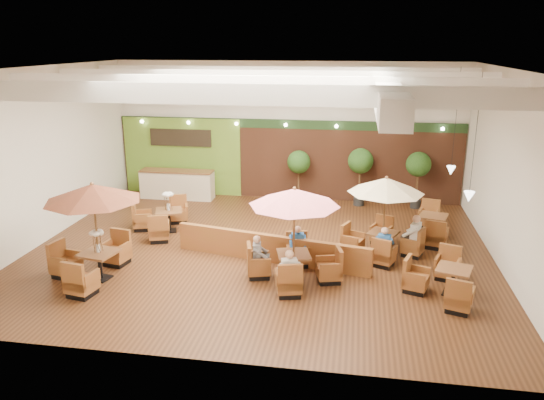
% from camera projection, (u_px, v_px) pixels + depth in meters
% --- Properties ---
extents(room, '(14.04, 14.00, 5.52)m').
position_uv_depth(room, '(274.00, 128.00, 16.50)').
color(room, '#381E0F').
rests_on(room, ground).
extents(service_counter, '(3.00, 0.75, 1.18)m').
position_uv_depth(service_counter, '(177.00, 184.00, 21.76)').
color(service_counter, beige).
rests_on(service_counter, ground).
extents(booth_divider, '(5.89, 1.45, 0.83)m').
position_uv_depth(booth_divider, '(270.00, 248.00, 15.49)').
color(booth_divider, brown).
rests_on(booth_divider, ground).
extents(table_0, '(2.65, 2.77, 2.73)m').
position_uv_depth(table_0, '(92.00, 211.00, 13.92)').
color(table_0, brown).
rests_on(table_0, ground).
extents(table_1, '(2.67, 2.67, 2.62)m').
position_uv_depth(table_1, '(294.00, 217.00, 13.93)').
color(table_1, brown).
rests_on(table_1, ground).
extents(table_2, '(2.55, 2.55, 2.45)m').
position_uv_depth(table_2, '(385.00, 201.00, 15.67)').
color(table_2, brown).
rests_on(table_2, ground).
extents(table_3, '(1.91, 2.72, 1.54)m').
position_uv_depth(table_3, '(162.00, 218.00, 18.00)').
color(table_3, brown).
rests_on(table_3, ground).
extents(table_4, '(1.81, 2.58, 0.91)m').
position_uv_depth(table_4, '(442.00, 281.00, 13.54)').
color(table_4, brown).
rests_on(table_4, ground).
extents(table_5, '(1.06, 2.69, 0.96)m').
position_uv_depth(table_5, '(432.00, 227.00, 17.45)').
color(table_5, brown).
rests_on(table_5, ground).
extents(topiary_0, '(0.91, 0.91, 2.12)m').
position_uv_depth(topiary_0, '(299.00, 164.00, 20.90)').
color(topiary_0, black).
rests_on(topiary_0, ground).
extents(topiary_1, '(0.98, 0.98, 2.28)m').
position_uv_depth(topiary_1, '(360.00, 163.00, 20.49)').
color(topiary_1, black).
rests_on(topiary_1, ground).
extents(topiary_2, '(0.95, 0.95, 2.21)m').
position_uv_depth(topiary_2, '(418.00, 167.00, 20.17)').
color(topiary_2, black).
rests_on(topiary_2, ground).
extents(diner_0, '(0.43, 0.40, 0.79)m').
position_uv_depth(diner_0, '(289.00, 268.00, 13.32)').
color(diner_0, silver).
rests_on(diner_0, ground).
extents(diner_1, '(0.38, 0.33, 0.72)m').
position_uv_depth(diner_1, '(298.00, 242.00, 15.14)').
color(diner_1, '#265CA7').
rests_on(diner_1, ground).
extents(diner_2, '(0.33, 0.39, 0.75)m').
position_uv_depth(diner_2, '(259.00, 252.00, 14.38)').
color(diner_2, gray).
rests_on(diner_2, ground).
extents(diner_3, '(0.39, 0.34, 0.73)m').
position_uv_depth(diner_3, '(384.00, 242.00, 15.10)').
color(diner_3, '#265CA7').
rests_on(diner_3, ground).
extents(diner_4, '(0.43, 0.46, 0.84)m').
position_uv_depth(diner_4, '(414.00, 232.00, 15.80)').
color(diner_4, silver).
rests_on(diner_4, ground).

